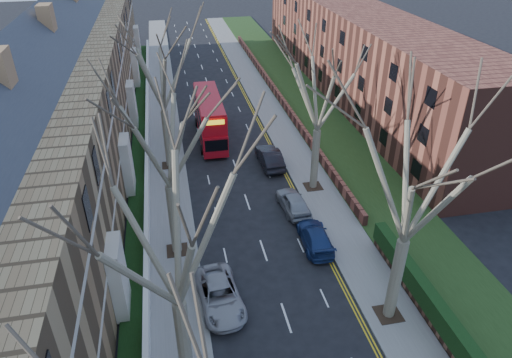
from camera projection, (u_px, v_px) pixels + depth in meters
pavement_left at (163, 118)px, 49.89m from camera, size 3.00×102.00×0.12m
pavement_right at (270, 110)px, 51.94m from camera, size 3.00×102.00×0.12m
terrace_left at (69, 102)px, 39.05m from camera, size 9.70×78.00×13.60m
flats_right at (356, 52)px, 54.75m from camera, size 13.97×54.00×10.00m
front_wall_left at (147, 147)px, 42.59m from camera, size 0.30×78.00×1.00m
grass_verge_right at (308, 106)px, 52.67m from camera, size 6.00×102.00×0.06m
tree_left_mid at (170, 224)px, 17.30m from camera, size 10.50×10.50×14.71m
tree_left_far at (163, 126)px, 25.88m from camera, size 10.15×10.15×14.22m
tree_left_dist at (159, 60)px, 35.82m from camera, size 10.50×10.50×14.71m
tree_right_mid at (419, 169)px, 20.94m from camera, size 10.50×10.50×14.71m
tree_right_far at (321, 79)px, 32.88m from camera, size 10.15×10.15×14.22m
double_decker_bus at (210, 119)px, 44.63m from camera, size 2.64×10.05×4.23m
car_left_far at (220, 295)px, 26.24m from camera, size 2.80×5.26×1.41m
car_right_near at (315, 237)px, 30.93m from camera, size 2.07×4.63×1.32m
car_right_mid at (293, 202)px, 34.49m from camera, size 2.04×4.39×1.46m
car_right_far at (270, 157)px, 40.53m from camera, size 1.83×4.89×1.59m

